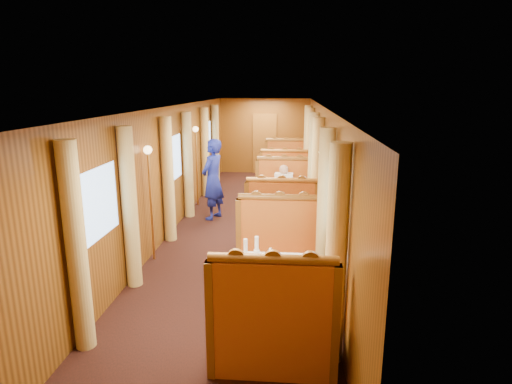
# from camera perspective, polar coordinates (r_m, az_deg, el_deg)

# --- Properties ---
(floor) EXTENTS (3.00, 12.00, 0.01)m
(floor) POSITION_cam_1_polar(r_m,az_deg,el_deg) (8.93, -1.31, -4.88)
(floor) COLOR black
(floor) RESTS_ON ground
(ceiling) EXTENTS (3.00, 12.00, 0.01)m
(ceiling) POSITION_cam_1_polar(r_m,az_deg,el_deg) (8.47, -1.40, 11.36)
(ceiling) COLOR silver
(ceiling) RESTS_ON wall_left
(wall_far) EXTENTS (3.00, 0.01, 2.50)m
(wall_far) POSITION_cam_1_polar(r_m,az_deg,el_deg) (14.53, 1.16, 7.44)
(wall_far) COLOR brown
(wall_far) RESTS_ON floor
(wall_near) EXTENTS (3.00, 0.01, 2.50)m
(wall_near) POSITION_cam_1_polar(r_m,az_deg,el_deg) (3.04, -14.04, -18.69)
(wall_near) COLOR brown
(wall_near) RESTS_ON floor
(wall_left) EXTENTS (0.01, 12.00, 2.50)m
(wall_left) POSITION_cam_1_polar(r_m,az_deg,el_deg) (8.90, -11.02, 3.12)
(wall_left) COLOR brown
(wall_left) RESTS_ON floor
(wall_right) EXTENTS (0.01, 12.00, 2.50)m
(wall_right) POSITION_cam_1_polar(r_m,az_deg,el_deg) (8.59, 8.66, 2.83)
(wall_right) COLOR brown
(wall_right) RESTS_ON floor
(doorway_far) EXTENTS (0.80, 0.04, 2.00)m
(doorway_far) POSITION_cam_1_polar(r_m,az_deg,el_deg) (14.53, 1.15, 6.45)
(doorway_far) COLOR brown
(doorway_far) RESTS_ON floor
(table_near) EXTENTS (1.05, 0.72, 0.75)m
(table_near) POSITION_cam_1_polar(r_m,az_deg,el_deg) (5.51, 2.73, -13.04)
(table_near) COLOR white
(table_near) RESTS_ON floor
(banquette_near_fwd) EXTENTS (1.30, 0.55, 1.34)m
(banquette_near_fwd) POSITION_cam_1_polar(r_m,az_deg,el_deg) (4.60, 2.25, -18.20)
(banquette_near_fwd) COLOR #A63612
(banquette_near_fwd) RESTS_ON floor
(banquette_near_aft) EXTENTS (1.30, 0.55, 1.34)m
(banquette_near_aft) POSITION_cam_1_polar(r_m,az_deg,el_deg) (6.41, 3.06, -8.56)
(banquette_near_aft) COLOR #A63612
(banquette_near_aft) RESTS_ON floor
(table_mid) EXTENTS (1.05, 0.72, 0.75)m
(table_mid) POSITION_cam_1_polar(r_m,az_deg,el_deg) (8.77, 3.56, -2.68)
(table_mid) COLOR white
(table_mid) RESTS_ON floor
(banquette_mid_fwd) EXTENTS (1.30, 0.55, 1.34)m
(banquette_mid_fwd) POSITION_cam_1_polar(r_m,az_deg,el_deg) (7.79, 3.40, -4.45)
(banquette_mid_fwd) COLOR #A63612
(banquette_mid_fwd) RESTS_ON floor
(banquette_mid_aft) EXTENTS (1.30, 0.55, 1.34)m
(banquette_mid_aft) POSITION_cam_1_polar(r_m,az_deg,el_deg) (9.74, 3.70, -0.72)
(banquette_mid_aft) COLOR #A63612
(banquette_mid_aft) RESTS_ON floor
(table_far) EXTENTS (1.05, 0.72, 0.75)m
(table_far) POSITION_cam_1_polar(r_m,az_deg,el_deg) (12.17, 3.93, 1.99)
(table_far) COLOR white
(table_far) RESTS_ON floor
(banquette_far_fwd) EXTENTS (1.30, 0.55, 1.34)m
(banquette_far_fwd) POSITION_cam_1_polar(r_m,az_deg,el_deg) (11.17, 3.85, 1.17)
(banquette_far_fwd) COLOR #A63612
(banquette_far_fwd) RESTS_ON floor
(banquette_far_aft) EXTENTS (1.30, 0.55, 1.34)m
(banquette_far_aft) POSITION_cam_1_polar(r_m,az_deg,el_deg) (13.16, 4.00, 3.10)
(banquette_far_aft) COLOR #A63612
(banquette_far_aft) RESTS_ON floor
(tea_tray) EXTENTS (0.41, 0.36, 0.01)m
(tea_tray) POSITION_cam_1_polar(r_m,az_deg,el_deg) (5.28, 1.55, -9.67)
(tea_tray) COLOR silver
(tea_tray) RESTS_ON table_near
(teapot_left) EXTENTS (0.18, 0.16, 0.12)m
(teapot_left) POSITION_cam_1_polar(r_m,az_deg,el_deg) (5.24, 0.92, -9.25)
(teapot_left) COLOR silver
(teapot_left) RESTS_ON tea_tray
(teapot_right) EXTENTS (0.17, 0.14, 0.13)m
(teapot_right) POSITION_cam_1_polar(r_m,az_deg,el_deg) (5.23, 2.73, -9.25)
(teapot_right) COLOR silver
(teapot_right) RESTS_ON tea_tray
(teapot_back) EXTENTS (0.16, 0.14, 0.12)m
(teapot_back) POSITION_cam_1_polar(r_m,az_deg,el_deg) (5.42, 1.95, -8.46)
(teapot_back) COLOR silver
(teapot_back) RESTS_ON tea_tray
(fruit_plate) EXTENTS (0.23, 0.23, 0.05)m
(fruit_plate) POSITION_cam_1_polar(r_m,az_deg,el_deg) (5.26, 6.12, -9.70)
(fruit_plate) COLOR white
(fruit_plate) RESTS_ON table_near
(cup_inboard) EXTENTS (0.08, 0.08, 0.26)m
(cup_inboard) POSITION_cam_1_polar(r_m,az_deg,el_deg) (5.43, -1.40, -7.86)
(cup_inboard) COLOR white
(cup_inboard) RESTS_ON table_near
(cup_outboard) EXTENTS (0.08, 0.08, 0.26)m
(cup_outboard) POSITION_cam_1_polar(r_m,az_deg,el_deg) (5.52, 0.08, -7.51)
(cup_outboard) COLOR white
(cup_outboard) RESTS_ON table_near
(rose_vase_mid) EXTENTS (0.06, 0.06, 0.36)m
(rose_vase_mid) POSITION_cam_1_polar(r_m,az_deg,el_deg) (8.63, 3.51, 0.83)
(rose_vase_mid) COLOR silver
(rose_vase_mid) RESTS_ON table_mid
(rose_vase_far) EXTENTS (0.06, 0.06, 0.36)m
(rose_vase_far) POSITION_cam_1_polar(r_m,az_deg,el_deg) (12.08, 4.15, 4.56)
(rose_vase_far) COLOR silver
(rose_vase_far) RESTS_ON table_far
(window_left_near) EXTENTS (0.01, 1.20, 0.90)m
(window_left_near) POSITION_cam_1_polar(r_m,az_deg,el_deg) (5.64, -20.47, -1.58)
(window_left_near) COLOR #83ADE1
(window_left_near) RESTS_ON wall_left
(curtain_left_near_a) EXTENTS (0.22, 0.22, 2.35)m
(curtain_left_near_a) POSITION_cam_1_polar(r_m,az_deg,el_deg) (5.01, -22.85, -6.99)
(curtain_left_near_a) COLOR tan
(curtain_left_near_a) RESTS_ON floor
(curtain_left_near_b) EXTENTS (0.22, 0.22, 2.35)m
(curtain_left_near_b) POSITION_cam_1_polar(r_m,az_deg,el_deg) (6.36, -16.48, -2.15)
(curtain_left_near_b) COLOR tan
(curtain_left_near_b) RESTS_ON floor
(window_right_near) EXTENTS (0.01, 1.20, 0.90)m
(window_right_near) POSITION_cam_1_polar(r_m,az_deg,el_deg) (5.15, 11.08, -2.38)
(window_right_near) COLOR #83ADE1
(window_right_near) RESTS_ON wall_right
(curtain_right_near_a) EXTENTS (0.22, 0.22, 2.35)m
(curtain_right_near_a) POSITION_cam_1_polar(r_m,az_deg,el_deg) (4.49, 10.62, -8.51)
(curtain_right_near_a) COLOR tan
(curtain_right_near_a) RESTS_ON floor
(curtain_right_near_b) EXTENTS (0.22, 0.22, 2.35)m
(curtain_right_near_b) POSITION_cam_1_polar(r_m,az_deg,el_deg) (5.96, 9.16, -2.82)
(curtain_right_near_b) COLOR tan
(curtain_right_near_b) RESTS_ON floor
(window_left_mid) EXTENTS (0.01, 1.20, 0.90)m
(window_left_mid) POSITION_cam_1_polar(r_m,az_deg,el_deg) (8.86, -10.99, 4.39)
(window_left_mid) COLOR #83ADE1
(window_left_mid) RESTS_ON wall_left
(curtain_left_mid_a) EXTENTS (0.22, 0.22, 2.35)m
(curtain_left_mid_a) POSITION_cam_1_polar(r_m,az_deg,el_deg) (8.14, -11.64, 1.57)
(curtain_left_mid_a) COLOR tan
(curtain_left_mid_a) RESTS_ON floor
(curtain_left_mid_b) EXTENTS (0.22, 0.22, 2.35)m
(curtain_left_mid_b) POSITION_cam_1_polar(r_m,az_deg,el_deg) (9.62, -9.07, 3.54)
(curtain_left_mid_b) COLOR tan
(curtain_left_mid_b) RESTS_ON floor
(window_right_mid) EXTENTS (0.01, 1.20, 0.90)m
(window_right_mid) POSITION_cam_1_polar(r_m,az_deg,el_deg) (8.55, 8.61, 4.15)
(window_right_mid) COLOR #83ADE1
(window_right_mid) RESTS_ON wall_right
(curtain_right_mid_a) EXTENTS (0.22, 0.22, 2.35)m
(curtain_right_mid_a) POSITION_cam_1_polar(r_m,az_deg,el_deg) (7.83, 8.13, 1.23)
(curtain_right_mid_a) COLOR tan
(curtain_right_mid_a) RESTS_ON floor
(curtain_right_mid_b) EXTENTS (0.22, 0.22, 2.35)m
(curtain_right_mid_b) POSITION_cam_1_polar(r_m,az_deg,el_deg) (9.36, 7.60, 3.31)
(curtain_right_mid_b) COLOR tan
(curtain_right_mid_b) RESTS_ON floor
(window_left_far) EXTENTS (0.01, 1.20, 0.90)m
(window_left_far) POSITION_cam_1_polar(r_m,az_deg,el_deg) (12.23, -6.60, 7.10)
(window_left_far) COLOR #83ADE1
(window_left_far) RESTS_ON wall_left
(curtain_left_far_a) EXTENTS (0.22, 0.22, 2.35)m
(curtain_left_far_a) POSITION_cam_1_polar(r_m,az_deg,el_deg) (11.49, -6.80, 5.27)
(curtain_left_far_a) COLOR tan
(curtain_left_far_a) RESTS_ON floor
(curtain_left_far_b) EXTENTS (0.22, 0.22, 2.35)m
(curtain_left_far_b) POSITION_cam_1_polar(r_m,az_deg,el_deg) (13.01, -5.44, 6.30)
(curtain_left_far_b) COLOR tan
(curtain_left_far_b) RESTS_ON floor
(window_right_far) EXTENTS (0.01, 1.20, 0.90)m
(window_right_far) POSITION_cam_1_polar(r_m,az_deg,el_deg) (12.01, 7.54, 6.94)
(window_right_far) COLOR #83ADE1
(window_right_far) RESTS_ON wall_right
(curtain_right_far_a) EXTENTS (0.22, 0.22, 2.35)m
(curtain_right_far_a) POSITION_cam_1_polar(r_m,az_deg,el_deg) (11.27, 7.15, 5.10)
(curtain_right_far_a) COLOR tan
(curtain_right_far_a) RESTS_ON floor
(curtain_right_far_b) EXTENTS (0.22, 0.22, 2.35)m
(curtain_right_far_b) POSITION_cam_1_polar(r_m,az_deg,el_deg) (12.81, 6.88, 6.15)
(curtain_right_far_b) COLOR tan
(curtain_right_far_b) RESTS_ON floor
(sconce_left_fore) EXTENTS (0.14, 0.14, 1.95)m
(sconce_left_fore) POSITION_cam_1_polar(r_m,az_deg,el_deg) (7.20, -14.01, 1.56)
(sconce_left_fore) COLOR #BF8C3F
(sconce_left_fore) RESTS_ON floor
(sconce_right_fore) EXTENTS (0.14, 0.14, 1.95)m
(sconce_right_fore) POSITION_cam_1_polar(r_m,az_deg,el_deg) (6.84, 8.81, 1.18)
(sconce_right_fore) COLOR #BF8C3F
(sconce_right_fore) RESTS_ON floor
(sconce_left_aft) EXTENTS (0.14, 0.14, 1.95)m
(sconce_left_aft) POSITION_cam_1_polar(r_m,az_deg,el_deg) (10.52, -7.98, 5.61)
(sconce_left_aft) COLOR #BF8C3F
(sconce_left_aft) RESTS_ON floor
(sconce_right_aft) EXTENTS (0.14, 0.14, 1.95)m
(sconce_right_aft) POSITION_cam_1_polar(r_m,az_deg,el_deg) (10.28, 7.50, 5.43)
(sconce_right_aft) COLOR #BF8C3F
(sconce_right_aft) RESTS_ON floor
(steward) EXTENTS (0.63, 0.76, 1.78)m
(steward) POSITION_cam_1_polar(r_m,az_deg,el_deg) (9.43, -5.78, 1.68)
(steward) COLOR navy
(steward) RESTS_ON floor
(passenger) EXTENTS (0.40, 0.44, 0.76)m
(passenger) POSITION_cam_1_polar(r_m,az_deg,el_deg) (9.43, 3.70, 0.79)
(passenger) COLOR beige
(passenger) RESTS_ON banquette_mid_aft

